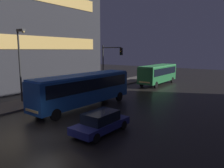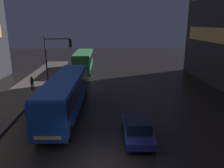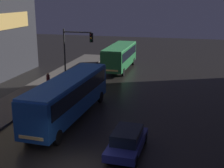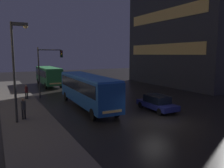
{
  "view_description": "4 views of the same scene",
  "coord_description": "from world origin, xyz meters",
  "px_view_note": "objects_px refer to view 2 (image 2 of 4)",
  "views": [
    {
      "loc": [
        11.58,
        -8.5,
        5.7
      ],
      "look_at": [
        -0.16,
        7.97,
        2.52
      ],
      "focal_mm": 35.0,
      "sensor_mm": 36.0,
      "label": 1
    },
    {
      "loc": [
        0.27,
        -10.69,
        7.68
      ],
      "look_at": [
        1.02,
        8.34,
        2.37
      ],
      "focal_mm": 35.0,
      "sensor_mm": 36.0,
      "label": 2
    },
    {
      "loc": [
        5.99,
        -14.46,
        9.33
      ],
      "look_at": [
        -0.09,
        9.44,
        2.43
      ],
      "focal_mm": 50.0,
      "sensor_mm": 36.0,
      "label": 3
    },
    {
      "loc": [
        -11.15,
        -13.4,
        5.44
      ],
      "look_at": [
        0.86,
        8.93,
        1.98
      ],
      "focal_mm": 35.0,
      "sensor_mm": 36.0,
      "label": 4
    }
  ],
  "objects_px": {
    "pedestrian_near": "(32,82)",
    "traffic_light_main": "(55,54)",
    "car_taxi": "(137,128)",
    "bus_near": "(66,92)",
    "bus_far": "(84,59)"
  },
  "relations": [
    {
      "from": "bus_far",
      "to": "traffic_light_main",
      "type": "xyz_separation_m",
      "value": [
        -2.32,
        -10.43,
        2.26
      ]
    },
    {
      "from": "bus_far",
      "to": "pedestrian_near",
      "type": "distance_m",
      "value": 12.21
    },
    {
      "from": "car_taxi",
      "to": "traffic_light_main",
      "type": "distance_m",
      "value": 14.59
    },
    {
      "from": "car_taxi",
      "to": "traffic_light_main",
      "type": "height_order",
      "value": "traffic_light_main"
    },
    {
      "from": "bus_near",
      "to": "pedestrian_near",
      "type": "relative_size",
      "value": 7.0
    },
    {
      "from": "bus_far",
      "to": "car_taxi",
      "type": "relative_size",
      "value": 2.15
    },
    {
      "from": "bus_near",
      "to": "bus_far",
      "type": "xyz_separation_m",
      "value": [
        -0.02,
        17.84,
        -0.07
      ]
    },
    {
      "from": "bus_near",
      "to": "car_taxi",
      "type": "relative_size",
      "value": 2.63
    },
    {
      "from": "car_taxi",
      "to": "bus_near",
      "type": "bearing_deg",
      "value": -36.52
    },
    {
      "from": "traffic_light_main",
      "to": "pedestrian_near",
      "type": "bearing_deg",
      "value": -166.07
    },
    {
      "from": "bus_far",
      "to": "pedestrian_near",
      "type": "height_order",
      "value": "bus_far"
    },
    {
      "from": "traffic_light_main",
      "to": "bus_near",
      "type": "bearing_deg",
      "value": -72.48
    },
    {
      "from": "pedestrian_near",
      "to": "traffic_light_main",
      "type": "distance_m",
      "value": 4.16
    },
    {
      "from": "pedestrian_near",
      "to": "traffic_light_main",
      "type": "relative_size",
      "value": 0.27
    },
    {
      "from": "bus_far",
      "to": "traffic_light_main",
      "type": "bearing_deg",
      "value": 77.55
    }
  ]
}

